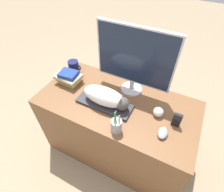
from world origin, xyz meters
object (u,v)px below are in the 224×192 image
Objects in this scene: monitor at (134,59)px; book_stack at (69,77)px; keyboard at (104,104)px; phone at (177,120)px; coffee_mug at (74,66)px; pen_cup at (116,126)px; baseball at (158,112)px; cat at (107,97)px; computer_mouse at (163,133)px.

monitor is 2.66× the size of book_stack.
keyboard is 0.55m from phone.
pen_cup reaches higher than coffee_mug.
phone is (0.35, 0.23, 0.00)m from pen_cup.
phone is at bearing -25.65° from monitor.
baseball is at bearing 12.13° from keyboard.
monitor is at bearing 154.35° from phone.
cat is 0.40m from baseball.
computer_mouse is at bearing -41.34° from monitor.
keyboard is 5.76× the size of baseball.
coffee_mug is at bearing 152.29° from cat.
cat is at bearing 133.51° from pen_cup.
cat is 0.47m from computer_mouse.
cat is at bearing -173.87° from phone.
keyboard is 4.23× the size of computer_mouse.
cat is at bearing 172.49° from computer_mouse.
phone is (0.06, 0.12, 0.04)m from computer_mouse.
computer_mouse is 0.14m from phone.
monitor is 0.43m from baseball.
baseball is at bearing -0.76° from book_stack.
book_stack is at bearing -68.15° from coffee_mug.
book_stack is (-0.53, -0.16, -0.26)m from monitor.
cat reaches higher than computer_mouse.
baseball reaches higher than computer_mouse.
book_stack is at bearing -163.37° from monitor.
cat is 2.85× the size of coffee_mug.
phone is at bearing 63.55° from computer_mouse.
monitor is 5.76× the size of computer_mouse.
computer_mouse is at bearing -18.58° from coffee_mug.
phone reaches higher than baseball.
cat is 0.25m from pen_cup.
book_stack is at bearing 179.24° from baseball.
monitor reaches higher than phone.
keyboard is 0.55m from coffee_mug.
cat is at bearing -167.18° from baseball.
keyboard is at bearing -167.87° from baseball.
computer_mouse is 0.79× the size of coffee_mug.
coffee_mug is (-0.60, 0.00, -0.26)m from monitor.
baseball is (-0.08, 0.15, 0.02)m from computer_mouse.
phone is (0.52, 0.06, -0.04)m from cat.
monitor is (0.12, 0.26, 0.30)m from keyboard.
phone is (1.02, -0.21, 0.01)m from coffee_mug.
book_stack is at bearing 169.92° from computer_mouse.
phone reaches higher than coffee_mug.
baseball is (0.22, 0.26, -0.02)m from pen_cup.
keyboard is 0.42m from monitor.
book_stack is (-0.41, 0.10, 0.04)m from keyboard.
keyboard is 0.43m from book_stack.
coffee_mug is 1.72× the size of baseball.
coffee_mug is (-0.48, 0.26, 0.04)m from keyboard.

